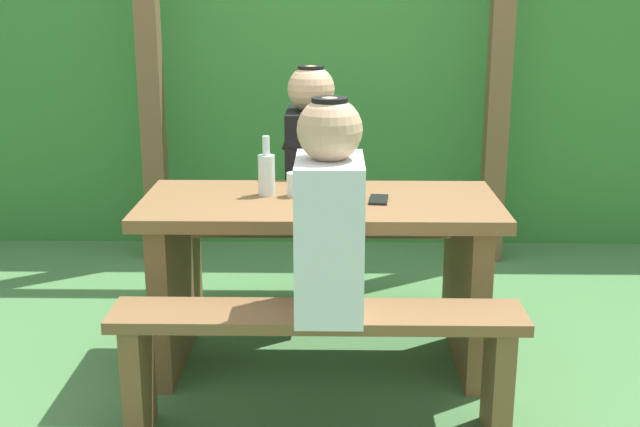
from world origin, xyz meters
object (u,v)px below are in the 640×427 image
bench_far (322,249)px  drinking_glass (295,184)px  person_black_coat (311,152)px  bottle_right (267,173)px  bottle_left (323,175)px  cell_phone (379,200)px  picnic_table (320,253)px  bench_near (317,346)px  person_white_shirt (329,216)px

bench_far → drinking_glass: drinking_glass is taller
person_black_coat → bottle_right: bearing=-109.5°
bench_far → bottle_left: bottle_left is taller
bottle_right → cell_phone: bearing=-11.1°
person_black_coat → drinking_glass: person_black_coat is taller
picnic_table → person_black_coat: 0.61m
bench_near → drinking_glass: (-0.10, 0.58, 0.43)m
picnic_table → person_black_coat: (-0.05, 0.53, 0.31)m
person_black_coat → bottle_left: size_ratio=2.99×
bench_far → person_white_shirt: (0.04, -1.06, 0.46)m
bench_far → bottle_right: bottle_right is taller
person_white_shirt → bottle_left: size_ratio=2.99×
person_white_shirt → bottle_right: person_white_shirt is taller
picnic_table → bottle_right: (-0.21, 0.06, 0.31)m
person_black_coat → cell_phone: person_black_coat is taller
person_white_shirt → cell_phone: bearing=69.6°
picnic_table → bottle_right: 0.38m
picnic_table → bottle_left: size_ratio=5.81×
person_white_shirt → bench_far: bearing=92.1°
cell_phone → bench_near: bearing=-107.9°
bench_near → person_black_coat: 1.16m
drinking_glass → bottle_left: (0.11, -0.06, 0.05)m
bench_far → bottle_left: size_ratio=5.81×
picnic_table → drinking_glass: drinking_glass is taller
bottle_left → person_white_shirt: bearing=-87.1°
person_white_shirt → bottle_right: bearing=113.0°
bench_far → cell_phone: bearing=-67.7°
picnic_table → person_white_shirt: (0.04, -0.53, 0.31)m
person_black_coat → bottle_left: (0.06, -0.54, 0.02)m
bottle_right → person_black_coat: bearing=70.5°
drinking_glass → bottle_right: bearing=172.1°
person_white_shirt → drinking_glass: (-0.14, 0.58, -0.03)m
picnic_table → person_black_coat: person_black_coat is taller
bench_near → bench_far: bearing=90.0°
picnic_table → cell_phone: (0.23, -0.02, 0.23)m
bench_near → drinking_glass: size_ratio=14.83×
drinking_glass → bottle_right: (-0.11, 0.02, 0.04)m
bench_far → cell_phone: size_ratio=10.00×
person_white_shirt → bottle_left: bearing=92.9°
person_white_shirt → cell_phone: 0.55m
person_black_coat → picnic_table: bearing=-84.8°
picnic_table → bench_near: 0.56m
cell_phone → bottle_left: bearing=-176.1°
person_black_coat → cell_phone: bearing=-63.4°
person_black_coat → person_white_shirt: bearing=-85.3°
bench_far → drinking_glass: (-0.10, -0.48, 0.43)m
picnic_table → bench_near: picnic_table is taller
bottle_right → cell_phone: size_ratio=1.70×
person_black_coat → bench_near: bearing=-87.4°
cell_phone → bench_far: bearing=118.4°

